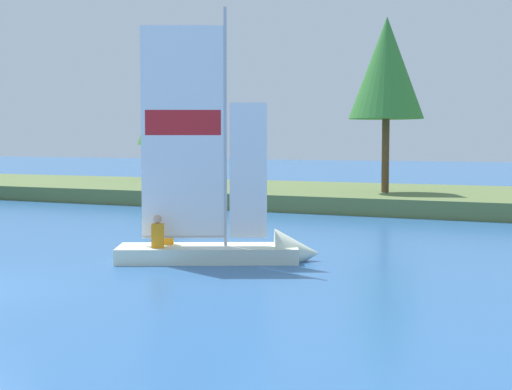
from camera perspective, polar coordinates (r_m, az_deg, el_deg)
shore_bank at (r=34.95m, az=6.37°, el=-0.07°), size 80.00×10.74×0.70m
shoreline_tree_left at (r=43.58m, az=-7.30°, el=6.33°), size 2.82×2.82×5.87m
shoreline_tree_midleft at (r=32.59m, az=9.99°, el=9.55°), size 3.21×3.21×7.51m
sailboat at (r=17.92m, az=-1.32°, el=-3.53°), size 4.92×3.32×6.47m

